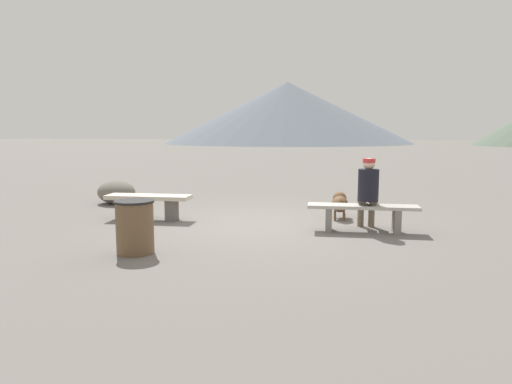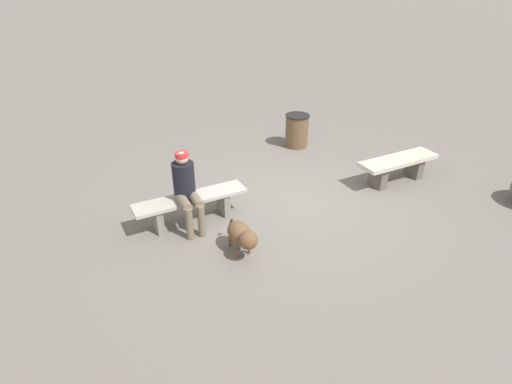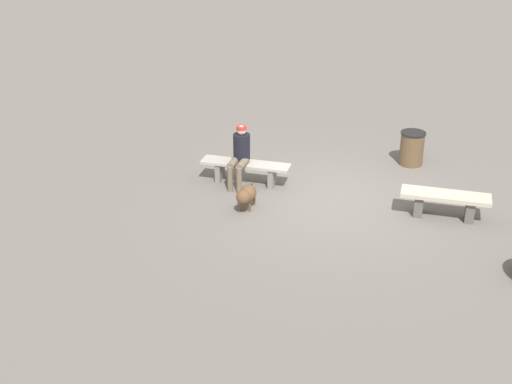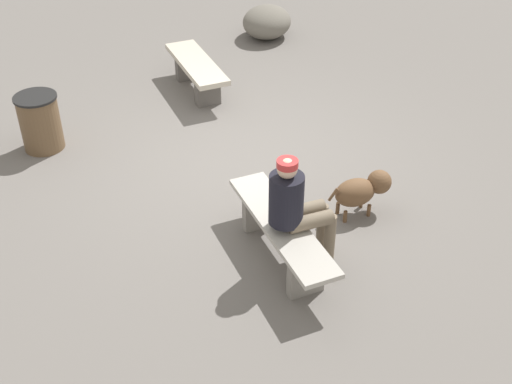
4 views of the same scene
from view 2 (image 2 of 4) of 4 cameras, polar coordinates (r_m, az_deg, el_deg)
The scene contains 6 objects.
ground at distance 7.36m, azimuth 5.76°, elevation -1.82°, with size 210.00×210.00×0.06m, color slate.
bench_left at distance 8.35m, azimuth 18.68°, elevation 3.45°, with size 1.65×0.68×0.48m.
bench_right at distance 6.75m, azimuth -8.81°, elevation -1.57°, with size 1.85×0.66×0.45m.
seated_person at distance 6.46m, azimuth -9.46°, elevation 0.76°, with size 0.38×0.68×1.24m.
dog at distance 5.97m, azimuth -1.95°, elevation -5.85°, with size 0.37×0.76×0.50m.
trash_bin at distance 9.54m, azimuth 5.56°, elevation 8.29°, with size 0.54×0.54×0.73m.
Camera 2 is at (2.78, 5.68, 3.72)m, focal length 29.49 mm.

